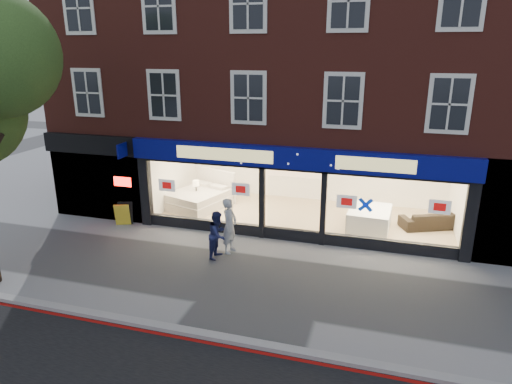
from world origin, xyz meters
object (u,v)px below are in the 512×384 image
at_px(mattress_stack, 369,218).
at_px(pedestrian_blue, 218,235).
at_px(a_board, 124,214).
at_px(pedestrian_grey, 230,226).
at_px(display_bed, 200,198).
at_px(sofa, 430,220).

relative_size(mattress_stack, pedestrian_blue, 1.24).
distance_m(a_board, pedestrian_grey, 4.74).
height_order(display_bed, sofa, display_bed).
xyz_separation_m(sofa, pedestrian_blue, (-6.54, -4.25, 0.36)).
bearing_deg(pedestrian_blue, mattress_stack, -45.43).
height_order(mattress_stack, pedestrian_grey, pedestrian_grey).
xyz_separation_m(sofa, a_board, (-10.90, -2.66, 0.03)).
relative_size(mattress_stack, pedestrian_grey, 1.05).
height_order(sofa, pedestrian_grey, pedestrian_grey).
bearing_deg(pedestrian_grey, pedestrian_blue, 160.95).
xyz_separation_m(sofa, pedestrian_grey, (-6.32, -3.78, 0.50)).
relative_size(display_bed, pedestrian_grey, 1.57).
bearing_deg(pedestrian_blue, pedestrian_grey, -19.68).
xyz_separation_m(display_bed, a_board, (-2.05, -2.43, -0.05)).
distance_m(sofa, pedestrian_blue, 7.81).
xyz_separation_m(display_bed, pedestrian_grey, (2.54, -3.55, 0.43)).
bearing_deg(pedestrian_blue, display_bed, 35.23).
height_order(display_bed, pedestrian_grey, pedestrian_grey).
height_order(sofa, a_board, a_board).
distance_m(display_bed, pedestrian_blue, 4.65).
bearing_deg(pedestrian_blue, sofa, -51.69).
relative_size(display_bed, pedestrian_blue, 1.86).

